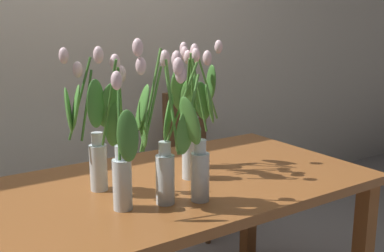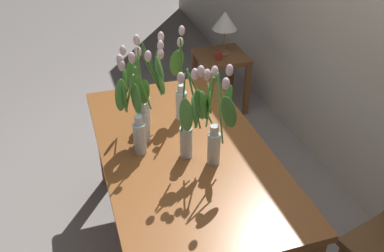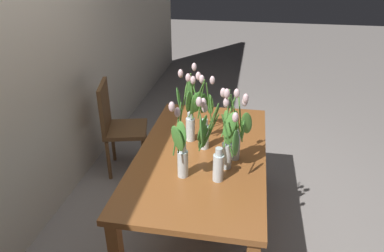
# 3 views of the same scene
# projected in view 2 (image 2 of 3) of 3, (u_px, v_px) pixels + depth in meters

# --- Properties ---
(ground_plane) EXTENTS (18.00, 18.00, 0.00)m
(ground_plane) POSITION_uv_depth(u_px,v_px,m) (186.00, 241.00, 2.77)
(ground_plane) COLOR gray
(dining_table) EXTENTS (1.60, 0.90, 0.74)m
(dining_table) POSITION_uv_depth(u_px,v_px,m) (185.00, 162.00, 2.42)
(dining_table) COLOR brown
(dining_table) RESTS_ON ground
(tulip_vase_0) EXTENTS (0.23, 0.15, 0.59)m
(tulip_vase_0) POSITION_uv_depth(u_px,v_px,m) (138.00, 103.00, 2.33)
(tulip_vase_0) COLOR silver
(tulip_vase_0) RESTS_ON dining_table
(tulip_vase_1) EXTENTS (0.16, 0.27, 0.56)m
(tulip_vase_1) POSITION_uv_depth(u_px,v_px,m) (148.00, 90.00, 2.46)
(tulip_vase_1) COLOR silver
(tulip_vase_1) RESTS_ON dining_table
(tulip_vase_2) EXTENTS (0.18, 0.22, 0.55)m
(tulip_vase_2) POSITION_uv_depth(u_px,v_px,m) (138.00, 121.00, 2.27)
(tulip_vase_2) COLOR silver
(tulip_vase_2) RESTS_ON dining_table
(tulip_vase_3) EXTENTS (0.16, 0.20, 0.55)m
(tulip_vase_3) POSITION_uv_depth(u_px,v_px,m) (192.00, 124.00, 2.19)
(tulip_vase_3) COLOR silver
(tulip_vase_3) RESTS_ON dining_table
(tulip_vase_4) EXTENTS (0.16, 0.11, 0.55)m
(tulip_vase_4) POSITION_uv_depth(u_px,v_px,m) (180.00, 89.00, 2.55)
(tulip_vase_4) COLOR silver
(tulip_vase_4) RESTS_ON dining_table
(tulip_vase_5) EXTENTS (0.23, 0.23, 0.56)m
(tulip_vase_5) POSITION_uv_depth(u_px,v_px,m) (213.00, 125.00, 2.13)
(tulip_vase_5) COLOR silver
(tulip_vase_5) RESTS_ON dining_table
(side_table) EXTENTS (0.44, 0.44, 0.55)m
(side_table) POSITION_uv_depth(u_px,v_px,m) (221.00, 66.00, 3.95)
(side_table) COLOR brown
(side_table) RESTS_ON ground
(table_lamp) EXTENTS (0.22, 0.22, 0.40)m
(table_lamp) POSITION_uv_depth(u_px,v_px,m) (225.00, 22.00, 3.72)
(table_lamp) COLOR olive
(table_lamp) RESTS_ON side_table
(pillar_candle) EXTENTS (0.06, 0.06, 0.07)m
(pillar_candle) POSITION_uv_depth(u_px,v_px,m) (219.00, 55.00, 3.78)
(pillar_candle) COLOR #B72D23
(pillar_candle) RESTS_ON side_table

